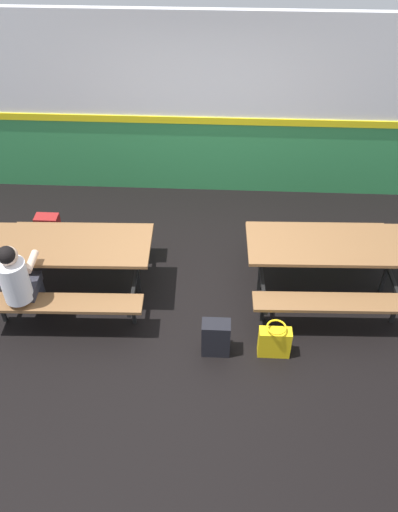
{
  "coord_description": "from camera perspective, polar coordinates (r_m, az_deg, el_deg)",
  "views": [
    {
      "loc": [
        0.22,
        -4.41,
        4.47
      ],
      "look_at": [
        0.0,
        0.14,
        0.55
      ],
      "focal_mm": 36.62,
      "sensor_mm": 36.0,
      "label": 1
    }
  ],
  "objects": [
    {
      "name": "satchel_spare",
      "position": [
        5.59,
        1.86,
        -8.87
      ],
      "size": [
        0.3,
        0.22,
        0.44
      ],
      "color": "black",
      "rests_on": "ground"
    },
    {
      "name": "tote_bag_bright",
      "position": [
        5.64,
        8.24,
        -9.23
      ],
      "size": [
        0.34,
        0.21,
        0.43
      ],
      "color": "yellow",
      "rests_on": "ground"
    },
    {
      "name": "accent_backdrop",
      "position": [
        7.55,
        0.88,
        15.45
      ],
      "size": [
        8.0,
        0.14,
        2.6
      ],
      "color": "#338C4C",
      "rests_on": "ground"
    },
    {
      "name": "picnic_table_left",
      "position": [
        6.17,
        -13.78,
        0.15
      ],
      "size": [
        1.87,
        1.6,
        0.74
      ],
      "color": "brown",
      "rests_on": "ground"
    },
    {
      "name": "picnic_table_right",
      "position": [
        6.18,
        13.76,
        0.2
      ],
      "size": [
        1.87,
        1.6,
        0.74
      ],
      "color": "brown",
      "rests_on": "ground"
    },
    {
      "name": "student_nearer",
      "position": [
        5.82,
        -19.16,
        -2.38
      ],
      "size": [
        0.37,
        0.53,
        1.21
      ],
      "color": "#2D2D38",
      "rests_on": "ground"
    },
    {
      "name": "ground_plane",
      "position": [
        6.29,
        -0.06,
        -4.71
      ],
      "size": [
        10.0,
        10.0,
        0.02
      ],
      "primitive_type": "cube",
      "color": "black"
    },
    {
      "name": "backpack_dark",
      "position": [
        7.22,
        -16.03,
        2.79
      ],
      "size": [
        0.3,
        0.22,
        0.44
      ],
      "color": "maroon",
      "rests_on": "ground"
    }
  ]
}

